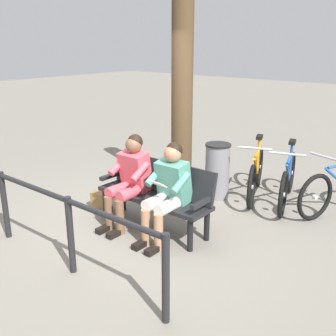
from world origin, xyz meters
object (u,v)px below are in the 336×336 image
Objects in this scene: person_reading at (168,188)px; handbag at (102,201)px; bench at (157,190)px; tree_trunk at (182,90)px; litter_bin at (217,171)px; bicycle_silver at (288,181)px; bicycle_blue at (256,174)px; person_companion at (130,176)px.

handbag is (1.32, -0.07, -0.54)m from person_reading.
bench is 0.39m from person_reading.
person_reading is 1.90m from tree_trunk.
bicycle_silver reaches higher than litter_bin.
bicycle_blue is (-1.03, -0.56, -1.26)m from tree_trunk.
handbag is 0.19× the size of bicycle_blue.
tree_trunk reaches higher than bench.
person_reading is 1.58m from litter_bin.
person_companion is at bearing 173.46° from handbag.
tree_trunk reaches higher than person_companion.
person_companion is at bearing 27.12° from bench.
person_reading is at bearing 152.77° from bench.
tree_trunk is (0.56, -1.22, 1.11)m from bench.
tree_trunk is (0.88, -1.38, 0.95)m from person_reading.
bench is 2.06m from bicycle_silver.
bicycle_silver is 0.51m from bicycle_blue.
bicycle_silver is (-1.29, -1.97, -0.30)m from person_companion.
bench is 1.01× the size of bicycle_blue.
litter_bin reaches higher than handbag.
person_companion is 0.88m from handbag.
bench is at bearing -36.23° from bicycle_blue.
person_reading reaches higher than bicycle_silver.
person_companion is at bearing -43.51° from bicycle_blue.
person_companion reaches higher than litter_bin.
person_companion is 0.74× the size of bicycle_silver.
person_companion reaches higher than handbag.
bicycle_silver is at bearing -155.18° from litter_bin.
bicycle_silver is (-0.65, -1.97, -0.31)m from person_reading.
litter_bin is at bearing -68.26° from bicycle_blue.
handbag is 1.81m from litter_bin.
handbag is (0.68, -0.08, -0.54)m from person_companion.
handbag is 2.39m from bicycle_blue.
bench is 0.39m from person_companion.
bicycle_blue is at bearing -104.84° from bicycle_silver.
litter_bin is (-1.03, -1.46, 0.31)m from handbag.
handbag is at bearing -59.66° from bicycle_blue.
person_companion is 0.76× the size of bicycle_blue.
person_reading is 0.64m from person_companion.
bicycle_blue is at bearing -94.72° from person_reading.
litter_bin is 0.53× the size of bicycle_silver.
litter_bin is at bearing -79.53° from person_reading.
person_reading and person_companion have the same top height.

